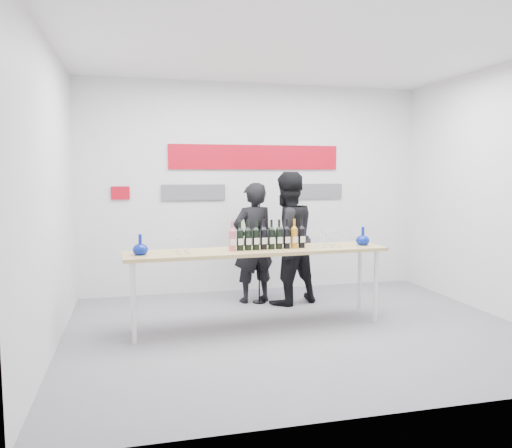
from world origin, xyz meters
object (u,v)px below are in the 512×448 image
at_px(presenter_left, 253,243).
at_px(mic_stand, 259,269).
at_px(presenter_right, 287,238).
at_px(tasting_table, 258,255).

xyz_separation_m(presenter_left, mic_stand, (0.06, -0.08, -0.34)).
bearing_deg(presenter_left, mic_stand, 115.74).
height_order(presenter_left, presenter_right, presenter_right).
bearing_deg(presenter_right, tasting_table, 37.40).
bearing_deg(tasting_table, presenter_left, 76.99).
relative_size(tasting_table, presenter_right, 1.69).
bearing_deg(presenter_right, presenter_left, -42.75).
height_order(tasting_table, mic_stand, mic_stand).
xyz_separation_m(presenter_left, presenter_right, (0.40, -0.18, 0.07)).
bearing_deg(presenter_left, presenter_right, 142.30).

